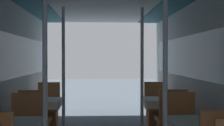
{
  "coord_description": "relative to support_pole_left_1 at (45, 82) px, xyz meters",
  "views": [
    {
      "loc": [
        -0.08,
        -0.93,
        1.41
      ],
      "look_at": [
        0.08,
        2.76,
        1.35
      ],
      "focal_mm": 50.0,
      "sensor_mm": 36.0,
      "label": 1
    }
  ],
  "objects": [
    {
      "name": "wall_right",
      "position": [
        2.09,
        0.23,
        0.04
      ],
      "size": [
        0.05,
        8.34,
        2.28
      ],
      "color": "silver",
      "rests_on": "ground_plane"
    },
    {
      "name": "support_pole_left_1",
      "position": [
        0.0,
        0.0,
        0.0
      ],
      "size": [
        0.06,
        0.06,
        2.28
      ],
      "color": "silver",
      "rests_on": "ground_plane"
    },
    {
      "name": "dining_table_left_2",
      "position": [
        -0.36,
        1.84,
        -0.54
      ],
      "size": [
        0.63,
        0.63,
        0.71
      ],
      "color": "#4C4C51",
      "rests_on": "ground_plane"
    },
    {
      "name": "chair_left_far_2",
      "position": [
        -0.36,
        2.41,
        -0.84
      ],
      "size": [
        0.42,
        0.42,
        0.94
      ],
      "rotation": [
        0.0,
        0.0,
        3.14
      ],
      "color": "#9C5B31",
      "rests_on": "ground_plane"
    },
    {
      "name": "support_pole_left_2",
      "position": [
        0.0,
        1.84,
        0.0
      ],
      "size": [
        0.06,
        0.06,
        2.28
      ],
      "color": "silver",
      "rests_on": "ground_plane"
    },
    {
      "name": "support_pole_right_1",
      "position": [
        1.34,
        0.0,
        0.0
      ],
      "size": [
        0.06,
        0.06,
        2.28
      ],
      "color": "silver",
      "rests_on": "ground_plane"
    },
    {
      "name": "dining_table_right_2",
      "position": [
        1.7,
        1.84,
        -0.54
      ],
      "size": [
        0.63,
        0.63,
        0.71
      ],
      "color": "#4C4C51",
      "rests_on": "ground_plane"
    },
    {
      "name": "chair_right_far_2",
      "position": [
        1.7,
        2.41,
        -0.84
      ],
      "size": [
        0.42,
        0.42,
        0.94
      ],
      "rotation": [
        0.0,
        0.0,
        3.14
      ],
      "color": "#9C5B31",
      "rests_on": "ground_plane"
    },
    {
      "name": "support_pole_right_2",
      "position": [
        1.34,
        1.84,
        0.0
      ],
      "size": [
        0.06,
        0.06,
        2.28
      ],
      "color": "silver",
      "rests_on": "ground_plane"
    }
  ]
}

